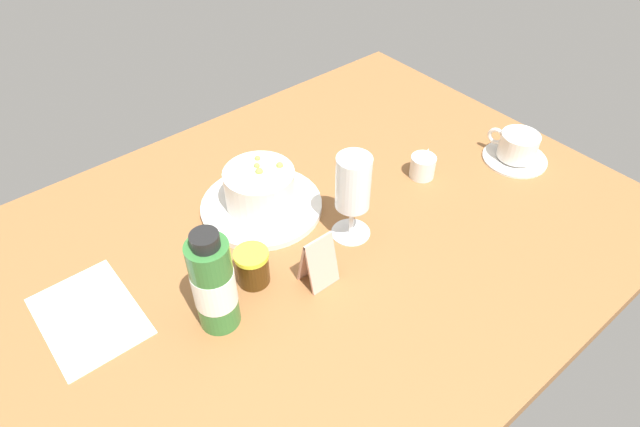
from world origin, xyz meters
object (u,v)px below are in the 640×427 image
cutlery_setting (90,317)px  creamer_jug (423,166)px  wine_glass (353,187)px  coffee_cup (517,148)px  jam_jar (252,267)px  menu_card (318,260)px  sauce_bottle_green (214,284)px  porridge_bowl (260,192)px

cutlery_setting → creamer_jug: 63.59cm
wine_glass → creamer_jug: bearing=-172.0°
coffee_cup → creamer_jug: 19.95cm
jam_jar → menu_card: 10.20cm
jam_jar → sauce_bottle_green: (8.13, 3.15, 4.93)cm
porridge_bowl → wine_glass: wine_glass is taller
porridge_bowl → creamer_jug: (-29.35, 11.92, -1.52)cm
wine_glass → jam_jar: wine_glass is taller
wine_glass → coffee_cup: bearing=172.2°
cutlery_setting → jam_jar: jam_jar is taller
creamer_jug → sauce_bottle_green: (48.19, 4.28, 5.80)cm
creamer_jug → jam_jar: (40.07, 1.13, 0.87)cm
sauce_bottle_green → porridge_bowl: bearing=-139.3°
cutlery_setting → menu_card: bearing=152.9°
wine_glass → sauce_bottle_green: 27.12cm
wine_glass → jam_jar: size_ratio=2.58×
cutlery_setting → jam_jar: size_ratio=2.97×
coffee_cup → wine_glass: 40.40cm
jam_jar → coffee_cup: bearing=172.9°
coffee_cup → sauce_bottle_green: size_ratio=0.72×
creamer_jug → porridge_bowl: bearing=-22.1°
porridge_bowl → jam_jar: (10.71, 13.05, -0.65)cm
jam_jar → menu_card: (-7.89, 6.33, 1.33)cm
jam_jar → wine_glass: bearing=174.4°
sauce_bottle_green → menu_card: (-16.01, 3.19, -3.60)cm
coffee_cup → porridge_bowl: bearing=-23.1°
sauce_bottle_green → cutlery_setting: bearing=-40.3°
coffee_cup → menu_card: 50.33cm
porridge_bowl → creamer_jug: 31.72cm
coffee_cup → creamer_jug: size_ratio=2.21×
cutlery_setting → menu_card: (-30.84, 15.75, 4.22)cm
menu_card → creamer_jug: bearing=-166.9°
cutlery_setting → coffee_cup: size_ratio=1.44×
jam_jar → cutlery_setting: bearing=-22.3°
creamer_jug → coffee_cup: bearing=155.2°
porridge_bowl → sauce_bottle_green: (18.84, 16.19, 4.28)cm
porridge_bowl → jam_jar: size_ratio=3.51×
jam_jar → sauce_bottle_green: sauce_bottle_green is taller
creamer_jug → wine_glass: wine_glass is taller
coffee_cup → menu_card: menu_card is taller
sauce_bottle_green → menu_card: size_ratio=1.96×
coffee_cup → sauce_bottle_green: (66.30, -4.08, 5.38)cm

